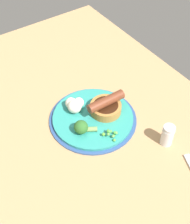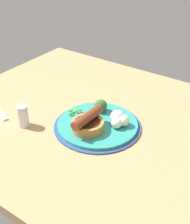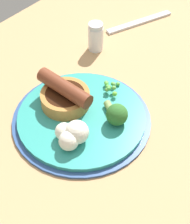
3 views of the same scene
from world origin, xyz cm
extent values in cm
cube|color=tan|center=(0.00, 0.00, 1.50)|extent=(110.00, 80.00, 3.00)
cylinder|color=#2D4C84|center=(2.65, 3.25, 3.25)|extent=(26.02, 26.02, 0.50)
cylinder|color=teal|center=(2.65, 3.25, 3.70)|extent=(23.94, 23.94, 1.40)
cylinder|color=#AD7538|center=(3.03, 7.60, 5.79)|extent=(9.28, 9.28, 2.78)
cylinder|color=#33190C|center=(3.03, 7.60, 7.03)|extent=(7.43, 7.43, 0.30)
cylinder|color=brown|center=(3.03, 7.60, 8.59)|extent=(2.95, 11.75, 2.81)
sphere|color=#51B241|center=(10.82, 3.24, 5.70)|extent=(0.88, 0.88, 0.88)
sphere|color=#5DA048|center=(10.22, 3.26, 5.47)|extent=(0.81, 0.81, 0.81)
sphere|color=#51B646|center=(10.91, 3.67, 5.57)|extent=(0.84, 0.84, 0.84)
sphere|color=green|center=(11.65, 4.51, 5.23)|extent=(0.81, 0.81, 0.81)
sphere|color=#60A84E|center=(12.50, 3.33, 5.27)|extent=(0.78, 0.78, 0.78)
sphere|color=#50A13A|center=(12.46, 3.60, 5.26)|extent=(0.78, 0.78, 0.78)
sphere|color=#5BB64C|center=(11.97, 4.82, 5.14)|extent=(0.91, 0.91, 0.91)
sphere|color=#62B937|center=(10.45, 1.54, 5.28)|extent=(0.95, 0.95, 0.95)
sphere|color=#52AF42|center=(10.53, 3.12, 5.65)|extent=(0.94, 0.94, 0.94)
sphere|color=#59A246|center=(11.38, 2.48, 5.61)|extent=(0.91, 0.91, 0.91)
sphere|color=#5BAD42|center=(13.49, 3.04, 4.80)|extent=(0.81, 0.81, 0.81)
sphere|color=#2D6628|center=(5.57, -2.71, 6.41)|extent=(4.01, 4.01, 4.01)
cylinder|color=#7A9E56|center=(6.99, -0.40, 5.10)|extent=(2.76, 3.29, 1.40)
sphere|color=silver|center=(-4.22, 0.27, 6.14)|extent=(3.49, 3.49, 3.49)
sphere|color=silver|center=(-2.15, 0.27, 6.52)|extent=(4.25, 4.25, 4.25)
sphere|color=silver|center=(-3.19, 2.06, 6.02)|extent=(3.24, 3.24, 3.24)
cylinder|color=silver|center=(21.21, 15.31, 5.83)|extent=(3.39, 3.39, 5.66)
cylinder|color=silver|center=(21.21, 15.31, 9.16)|extent=(3.22, 3.22, 1.00)
camera|label=1|loc=(53.75, -30.89, 72.97)|focal=50.00mm
camera|label=2|loc=(-40.56, 66.06, 56.73)|focal=50.00mm
camera|label=3|loc=(-31.53, -28.68, 55.83)|focal=60.00mm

